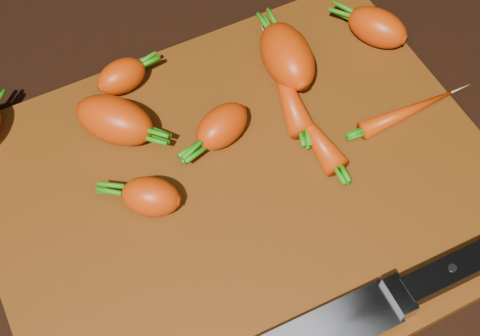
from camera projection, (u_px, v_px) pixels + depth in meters
name	position (u px, v px, depth m)	size (l,w,h in m)	color
ground	(244.00, 194.00, 0.68)	(2.00, 2.00, 0.01)	black
cutting_board	(244.00, 188.00, 0.67)	(0.50, 0.40, 0.01)	#6F360C
carrot_1	(151.00, 197.00, 0.63)	(0.06, 0.04, 0.04)	#C73100
carrot_2	(115.00, 120.00, 0.68)	(0.08, 0.05, 0.05)	#C73100
carrot_3	(287.00, 56.00, 0.72)	(0.09, 0.05, 0.05)	#C73100
carrot_4	(222.00, 126.00, 0.68)	(0.06, 0.04, 0.04)	#C73100
carrot_5	(122.00, 76.00, 0.71)	(0.06, 0.04, 0.04)	#C73100
carrot_6	(377.00, 27.00, 0.75)	(0.07, 0.04, 0.04)	#C73100
carrot_7	(284.00, 83.00, 0.71)	(0.13, 0.03, 0.03)	#C73100
carrot_8	(407.00, 112.00, 0.70)	(0.11, 0.02, 0.02)	#C73100
carrot_9	(311.00, 131.00, 0.68)	(0.10, 0.03, 0.03)	#C73100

